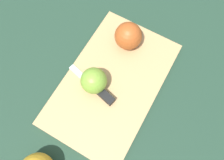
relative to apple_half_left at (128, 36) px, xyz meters
name	(u,v)px	position (x,y,z in m)	size (l,w,h in m)	color
ground_plane	(112,84)	(0.14, 0.01, -0.06)	(4.00, 4.00, 0.00)	#1E3828
cutting_board	(112,83)	(0.14, 0.01, -0.05)	(0.45, 0.30, 0.02)	tan
apple_half_left	(128,36)	(0.00, 0.00, 0.00)	(0.08, 0.08, 0.08)	#AD4C1E
apple_half_right	(94,81)	(0.16, -0.04, 0.00)	(0.07, 0.07, 0.07)	olive
knife	(100,92)	(0.18, -0.01, -0.03)	(0.07, 0.16, 0.02)	silver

